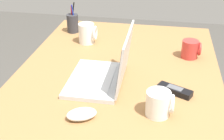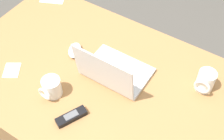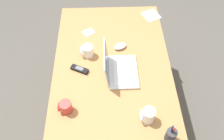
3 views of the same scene
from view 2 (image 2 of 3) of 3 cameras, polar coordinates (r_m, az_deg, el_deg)
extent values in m
cube|color=#9E7042|center=(1.78, -1.42, -9.35)|extent=(1.52, 0.91, 0.75)
cube|color=silver|center=(1.49, 1.07, -0.14)|extent=(0.32, 0.22, 0.02)
cube|color=silver|center=(1.47, 0.67, -0.38)|extent=(0.26, 0.11, 0.00)
cube|color=silver|center=(1.52, 2.41, 1.75)|extent=(0.09, 0.05, 0.00)
cube|color=silver|center=(1.33, -1.71, -0.51)|extent=(0.31, 0.03, 0.21)
cube|color=#283347|center=(1.34, -1.59, -0.35)|extent=(0.28, 0.03, 0.19)
ellipsoid|color=white|center=(1.58, -7.06, 3.73)|extent=(0.11, 0.13, 0.04)
cylinder|color=white|center=(1.41, -11.30, -3.18)|extent=(0.09, 0.09, 0.09)
torus|color=white|center=(1.39, -12.63, -4.44)|extent=(0.07, 0.01, 0.07)
cylinder|color=white|center=(1.46, 17.30, -1.92)|extent=(0.08, 0.08, 0.11)
torus|color=white|center=(1.43, 16.67, -3.08)|extent=(0.08, 0.01, 0.08)
cube|color=black|center=(1.35, -7.86, -8.65)|extent=(0.10, 0.15, 0.02)
cube|color=#595B60|center=(1.34, -7.92, -8.36)|extent=(0.05, 0.07, 0.00)
cube|color=white|center=(1.58, -18.45, -0.04)|extent=(0.12, 0.12, 0.00)
camera|label=1|loc=(1.74, -40.60, 23.64)|focal=49.03mm
camera|label=3|loc=(0.97, 94.58, 23.19)|focal=38.40mm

